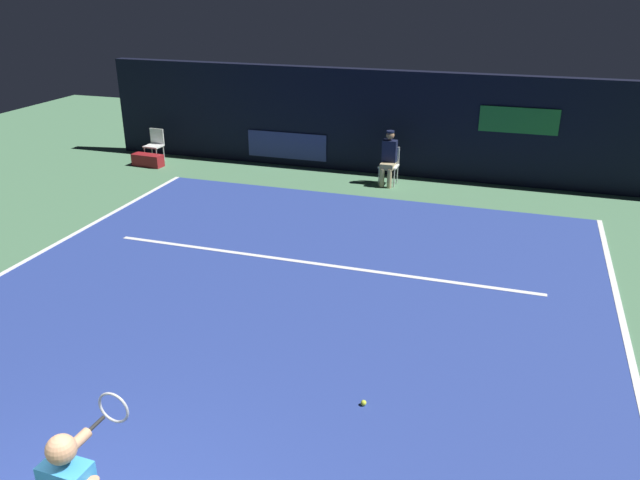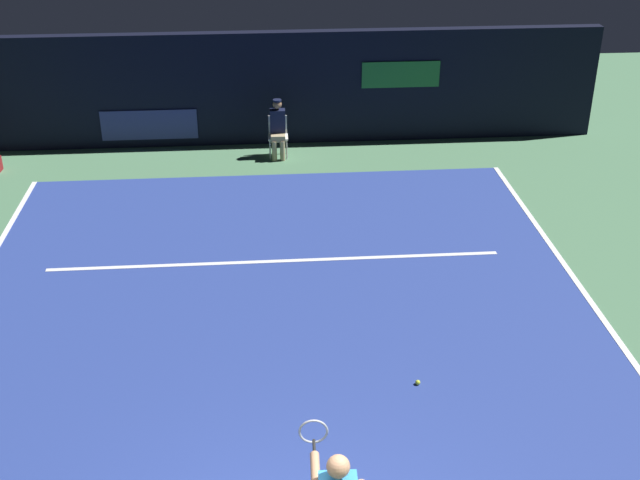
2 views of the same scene
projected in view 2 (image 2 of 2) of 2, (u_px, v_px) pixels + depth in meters
name	position (u px, v px, depth m)	size (l,w,h in m)	color
ground_plane	(280.00, 329.00, 12.35)	(30.60, 30.60, 0.00)	#4C7A56
court_surface	(280.00, 328.00, 12.35)	(10.01, 11.92, 0.01)	navy
line_sideline_left	(599.00, 314.00, 12.70)	(0.10, 11.92, 0.01)	white
line_service	(276.00, 261.00, 14.19)	(7.81, 0.10, 0.01)	white
back_wall	(266.00, 88.00, 18.85)	(15.49, 0.33, 2.60)	black
line_judge_on_chair	(278.00, 128.00, 18.28)	(0.45, 0.54, 1.32)	white
tennis_ball	(418.00, 382.00, 11.11)	(0.07, 0.07, 0.07)	#CCE033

